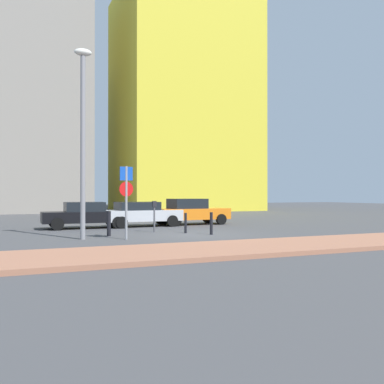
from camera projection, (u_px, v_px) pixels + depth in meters
The scene contains 13 objects.
ground_plane at pixel (193, 234), 19.32m from camera, with size 120.00×120.00×0.00m, color #424244.
sidewalk_brick at pixel (261, 247), 14.12m from camera, with size 40.00×3.51×0.14m, color #9E664C.
parked_car_black at pixel (86, 215), 22.75m from camera, with size 4.53×1.92×1.41m.
parked_car_silver at pixel (141, 213), 24.04m from camera, with size 4.39×2.16×1.39m.
parked_car_orange at pixel (191, 211), 25.54m from camera, with size 4.51×2.13×1.55m.
parking_sign_post at pixel (126, 193), 17.18m from camera, with size 0.60×0.13×2.96m.
parking_meter at pixel (154, 212), 20.40m from camera, with size 0.18×0.14×1.50m.
street_lamp at pixel (83, 128), 17.22m from camera, with size 0.70×0.36×7.71m.
traffic_bollard_near at pixel (186, 223), 19.99m from camera, with size 0.12×0.12×0.95m, color black.
traffic_bollard_mid at pixel (211, 223), 19.23m from camera, with size 0.13×0.13×1.01m, color black.
traffic_bollard_far at pixel (109, 224), 18.52m from camera, with size 0.17×0.17×1.09m, color black.
building_colorful_midrise at pixel (183, 103), 49.81m from camera, with size 14.78×12.95×25.09m, color gold.
building_under_construction at pixel (8, 98), 43.89m from camera, with size 15.42×12.11×23.48m, color gray.
Camera 1 is at (-7.70, -17.73, 1.82)m, focal length 39.92 mm.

